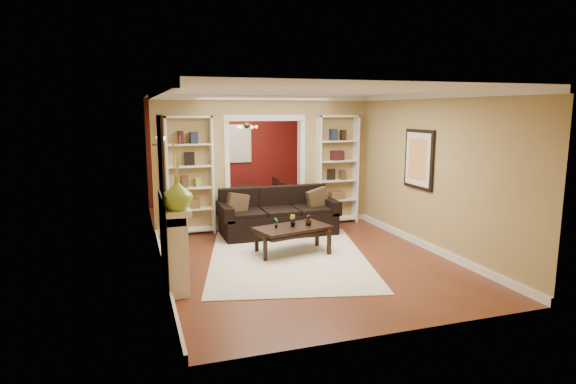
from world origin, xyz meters
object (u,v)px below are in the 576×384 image
object	(u,v)px
fireplace	(175,240)
sofa	(278,212)
coffee_table	(292,240)
bookshelf_left	(190,176)
bookshelf_right	(337,170)
dining_table	(248,201)

from	to	relation	value
fireplace	sofa	bearing A→B (deg)	42.20
coffee_table	fireplace	distance (m)	2.13
bookshelf_left	fireplace	distance (m)	2.65
sofa	bookshelf_left	xyz separation A→B (m)	(-1.61, 0.58, 0.70)
bookshelf_right	fireplace	distance (m)	4.47
bookshelf_right	dining_table	distance (m)	2.40
coffee_table	bookshelf_left	bearing A→B (deg)	113.62
sofa	dining_table	size ratio (longest dim) A/B	1.45
coffee_table	bookshelf_left	distance (m)	2.55
sofa	coffee_table	distance (m)	1.32
bookshelf_right	dining_table	bearing A→B (deg)	134.79
sofa	fireplace	size ratio (longest dim) A/B	1.35
fireplace	coffee_table	bearing A→B (deg)	18.14
sofa	fireplace	xyz separation A→B (m)	(-2.15, -1.95, 0.13)
coffee_table	bookshelf_left	xyz separation A→B (m)	(-1.46, 1.87, 0.92)
coffee_table	dining_table	bearing A→B (deg)	74.62
coffee_table	dining_table	size ratio (longest dim) A/B	0.78
fireplace	dining_table	distance (m)	4.62
coffee_table	bookshelf_right	xyz separation A→B (m)	(1.64, 1.87, 0.92)
sofa	coffee_table	bearing A→B (deg)	-96.61
bookshelf_left	fireplace	xyz separation A→B (m)	(-0.54, -2.53, -0.57)
sofa	fireplace	bearing A→B (deg)	-137.80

